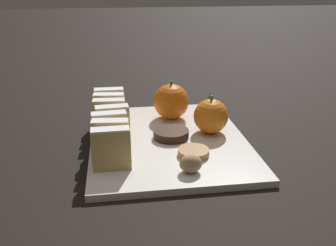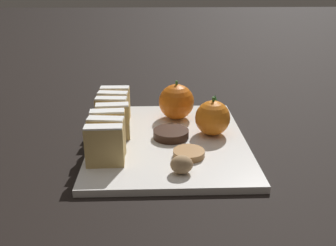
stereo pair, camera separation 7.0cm
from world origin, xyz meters
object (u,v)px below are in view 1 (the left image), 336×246
at_px(orange_far, 171,102).
at_px(chocolate_cookie, 171,135).
at_px(orange_near, 211,116).
at_px(walnut, 191,164).

bearing_deg(orange_far, chocolate_cookie, -98.47).
bearing_deg(orange_near, walnut, -114.96).
bearing_deg(chocolate_cookie, orange_far, 81.53).
height_order(orange_far, walnut, orange_far).
bearing_deg(walnut, orange_far, 88.78).
height_order(orange_near, chocolate_cookie, orange_near).
bearing_deg(orange_far, orange_near, -53.53).
relative_size(orange_near, chocolate_cookie, 1.12).
height_order(orange_near, walnut, orange_near).
xyz_separation_m(orange_near, walnut, (-0.07, -0.15, -0.02)).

